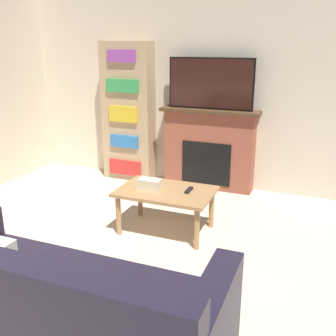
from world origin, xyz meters
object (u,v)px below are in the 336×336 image
fireplace (209,149)px  tv (211,84)px  couch (56,313)px  coffee_table (166,196)px  bookshelf (128,113)px

fireplace → tv: size_ratio=1.18×
couch → coffee_table: couch is taller
couch → fireplace: bearing=89.7°
couch → bookshelf: bookshelf is taller
tv → couch: tv is taller
tv → fireplace: bearing=90.0°
tv → coffee_table: 1.61m
fireplace → coffee_table: bearing=-91.5°
tv → coffee_table: bearing=-91.6°
coffee_table → bookshelf: size_ratio=0.51×
tv → bookshelf: size_ratio=0.58×
tv → bookshelf: 1.17m
fireplace → tv: 0.80m
tv → coffee_table: size_ratio=1.14×
fireplace → couch: size_ratio=0.63×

